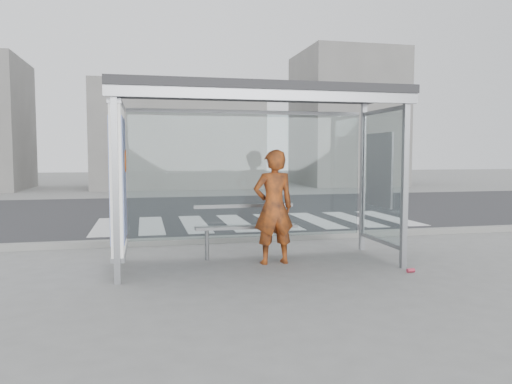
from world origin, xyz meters
TOP-DOWN VIEW (x-y plane):
  - ground at (0.00, 0.00)m, footprint 80.00×80.00m
  - road at (0.00, 7.00)m, footprint 30.00×10.00m
  - curb at (0.00, 1.95)m, footprint 30.00×0.18m
  - crosswalk at (1.00, 4.50)m, footprint 7.55×3.00m
  - bus_shelter at (-0.37, 0.06)m, footprint 4.25×1.65m
  - building_center at (0.00, 18.00)m, footprint 8.00×5.00m
  - building_right at (9.00, 18.00)m, footprint 5.00×5.00m
  - person at (0.24, 0.00)m, footprint 0.66×0.46m
  - bench at (-0.08, 0.50)m, footprint 1.63×0.31m
  - soda_can at (1.97, -0.98)m, footprint 0.11×0.07m

SIDE VIEW (x-z plane):
  - ground at x=0.00m, z-range 0.00..0.00m
  - crosswalk at x=1.00m, z-range 0.00..0.00m
  - road at x=0.00m, z-range 0.00..0.01m
  - soda_can at x=1.97m, z-range 0.00..0.06m
  - curb at x=0.00m, z-range 0.00..0.12m
  - bench at x=-0.08m, z-range 0.08..0.92m
  - person at x=0.24m, z-range 0.00..1.72m
  - bus_shelter at x=-0.37m, z-range 0.67..3.29m
  - building_center at x=0.00m, z-range 0.00..5.00m
  - building_right at x=9.00m, z-range 0.00..7.00m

